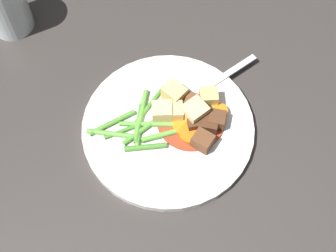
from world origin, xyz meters
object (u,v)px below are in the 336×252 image
object	(u,v)px
potato_chunk_1	(195,113)
meat_chunk_4	(208,126)
potato_chunk_0	(174,94)
meat_chunk_1	(217,120)
meat_chunk_0	(203,141)
meat_chunk_3	(194,104)
fork	(210,86)
carrot_slice_0	(186,110)
potato_chunk_2	(175,112)
dinner_plate	(168,128)
meat_chunk_2	(194,123)
potato_chunk_3	(162,112)
carrot_slice_2	(190,134)
potato_chunk_4	(209,98)
carrot_slice_1	(184,125)
carrot_slice_3	(219,112)
water_glass	(5,4)

from	to	relation	value
potato_chunk_1	meat_chunk_4	size ratio (longest dim) A/B	1.13
potato_chunk_0	meat_chunk_1	xyz separation A→B (m)	(0.07, -0.04, -0.00)
meat_chunk_0	meat_chunk_3	world-z (taller)	meat_chunk_0
potato_chunk_1	fork	xyz separation A→B (m)	(0.02, 0.06, -0.01)
carrot_slice_0	potato_chunk_2	world-z (taller)	potato_chunk_2
dinner_plate	potato_chunk_1	distance (m)	0.05
meat_chunk_0	meat_chunk_2	world-z (taller)	meat_chunk_0
dinner_plate	potato_chunk_3	bearing A→B (deg)	122.03
carrot_slice_2	potato_chunk_4	world-z (taller)	potato_chunk_4
carrot_slice_1	potato_chunk_0	bearing A→B (deg)	109.15
potato_chunk_0	fork	xyz separation A→B (m)	(0.05, 0.03, -0.01)
carrot_slice_1	carrot_slice_3	size ratio (longest dim) A/B	1.33
carrot_slice_3	potato_chunk_0	world-z (taller)	potato_chunk_0
carrot_slice_3	fork	bearing A→B (deg)	106.11
meat_chunk_3	meat_chunk_4	size ratio (longest dim) A/B	0.90
dinner_plate	meat_chunk_1	distance (m)	0.08
carrot_slice_3	fork	distance (m)	0.05
carrot_slice_1	carrot_slice_2	bearing A→B (deg)	-57.81
meat_chunk_1	fork	xyz separation A→B (m)	(-0.01, 0.07, -0.01)
carrot_slice_2	water_glass	bearing A→B (deg)	146.08
meat_chunk_2	fork	xyz separation A→B (m)	(0.02, 0.07, -0.01)
dinner_plate	carrot_slice_1	xyz separation A→B (m)	(0.02, -0.00, 0.01)
potato_chunk_1	meat_chunk_3	bearing A→B (deg)	96.11
potato_chunk_1	potato_chunk_4	xyz separation A→B (m)	(0.02, 0.03, -0.00)
carrot_slice_3	meat_chunk_4	world-z (taller)	meat_chunk_4
carrot_slice_0	fork	xyz separation A→B (m)	(0.04, 0.05, -0.00)
potato_chunk_0	carrot_slice_2	bearing A→B (deg)	-67.70
carrot_slice_2	meat_chunk_2	bearing A→B (deg)	68.75
water_glass	potato_chunk_2	bearing A→B (deg)	-31.67
meat_chunk_1	meat_chunk_4	distance (m)	0.02
potato_chunk_3	meat_chunk_0	distance (m)	0.08
dinner_plate	potato_chunk_1	world-z (taller)	potato_chunk_1
meat_chunk_3	meat_chunk_4	world-z (taller)	same
potato_chunk_2	carrot_slice_2	bearing A→B (deg)	-53.68
meat_chunk_2	meat_chunk_3	distance (m)	0.03
potato_chunk_1	potato_chunk_4	distance (m)	0.04
carrot_slice_0	carrot_slice_3	xyz separation A→B (m)	(0.05, -0.00, -0.00)
dinner_plate	fork	size ratio (longest dim) A/B	1.79
carrot_slice_2	potato_chunk_1	xyz separation A→B (m)	(0.01, 0.03, 0.01)
potato_chunk_2	fork	distance (m)	0.08
potato_chunk_0	fork	size ratio (longest dim) A/B	0.22
carrot_slice_2	potato_chunk_4	size ratio (longest dim) A/B	1.19
carrot_slice_2	potato_chunk_0	bearing A→B (deg)	112.30
carrot_slice_1	potato_chunk_2	world-z (taller)	potato_chunk_2
carrot_slice_2	potato_chunk_0	world-z (taller)	potato_chunk_0
potato_chunk_0	carrot_slice_1	bearing A→B (deg)	-70.85
meat_chunk_0	potato_chunk_2	bearing A→B (deg)	132.58
carrot_slice_1	meat_chunk_2	bearing A→B (deg)	3.69
meat_chunk_0	carrot_slice_1	bearing A→B (deg)	134.49
potato_chunk_4	meat_chunk_4	size ratio (longest dim) A/B	0.93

